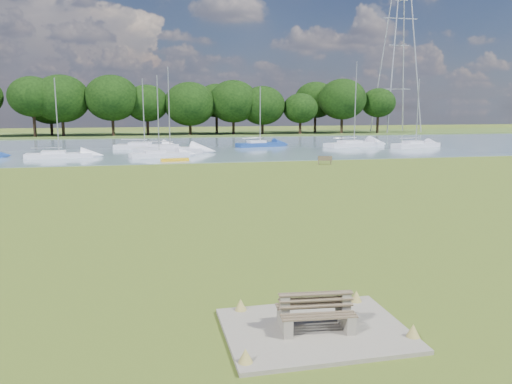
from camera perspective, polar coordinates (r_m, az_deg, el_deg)
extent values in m
plane|color=olive|center=(25.20, -3.80, -2.23)|extent=(220.00, 220.00, 0.00)
cube|color=slate|center=(66.68, -9.38, 5.09)|extent=(220.00, 40.00, 0.10)
cube|color=#4C6626|center=(96.58, -10.42, 6.44)|extent=(220.00, 20.00, 0.40)
cube|color=gray|center=(12.16, 6.76, -15.38)|extent=(4.20, 3.20, 0.10)
cube|color=gray|center=(11.91, 3.30, -14.50)|extent=(0.31, 1.03, 0.42)
cube|color=gray|center=(11.76, 3.31, -12.79)|extent=(0.23, 0.19, 0.53)
cube|color=gray|center=(12.24, 10.17, -13.96)|extent=(0.31, 1.03, 0.42)
cube|color=gray|center=(12.09, 10.23, -12.29)|extent=(0.23, 0.19, 0.53)
cube|color=brown|center=(11.68, 7.19, -13.88)|extent=(1.76, 0.55, 0.04)
cube|color=brown|center=(11.79, 6.93, -12.13)|extent=(1.74, 0.29, 0.42)
cube|color=brown|center=(12.25, 6.44, -12.72)|extent=(1.76, 0.55, 0.04)
cube|color=brown|center=(11.93, 6.74, -11.86)|extent=(1.74, 0.29, 0.42)
cube|color=brown|center=(46.11, 7.17, 3.39)|extent=(0.18, 0.39, 0.40)
cube|color=brown|center=(46.18, 8.56, 3.37)|extent=(0.18, 0.39, 0.40)
cube|color=brown|center=(46.12, 7.87, 3.62)|extent=(1.35, 0.74, 0.04)
cube|color=brown|center=(45.93, 7.89, 3.86)|extent=(1.25, 0.41, 0.39)
cube|color=#EDAB11|center=(48.71, -9.27, 3.66)|extent=(2.73, 1.00, 0.27)
cylinder|color=#A6A9AF|center=(104.38, 15.47, 16.04)|extent=(0.25, 0.25, 34.35)
cylinder|color=#A6A9AF|center=(106.73, 17.90, 15.78)|extent=(0.25, 0.25, 34.35)
cylinder|color=#A6A9AF|center=(108.74, 14.21, 15.83)|extent=(0.25, 0.25, 34.35)
cylinder|color=#A6A9AF|center=(111.00, 16.57, 15.59)|extent=(0.25, 0.25, 34.35)
cube|color=#A6A9AF|center=(108.38, 16.17, 18.52)|extent=(7.39, 0.16, 0.16)
cylinder|color=black|center=(94.41, -24.54, 6.90)|extent=(0.48, 0.48, 3.66)
ellipsoid|color=black|center=(94.37, -24.73, 9.61)|extent=(6.72, 6.72, 5.71)
cylinder|color=black|center=(93.23, -20.31, 7.23)|extent=(0.48, 0.48, 3.94)
ellipsoid|color=black|center=(93.20, -20.48, 10.18)|extent=(7.68, 7.68, 6.52)
cylinder|color=black|center=(92.59, -15.97, 7.18)|extent=(0.48, 0.48, 3.11)
ellipsoid|color=black|center=(92.52, -16.08, 9.53)|extent=(8.64, 8.64, 7.34)
cylinder|color=black|center=(92.45, -11.60, 7.44)|extent=(0.48, 0.48, 3.39)
ellipsoid|color=black|center=(92.39, -11.69, 10.00)|extent=(6.72, 6.72, 5.71)
cylinder|color=black|center=(92.84, -7.25, 7.65)|extent=(0.48, 0.48, 3.66)
ellipsoid|color=black|center=(92.79, -7.31, 10.42)|extent=(7.68, 7.68, 6.52)
cylinder|color=black|center=(93.75, -2.95, 7.82)|extent=(0.48, 0.48, 3.94)
ellipsoid|color=black|center=(93.72, -2.97, 10.76)|extent=(8.64, 8.64, 7.34)
cylinder|color=black|center=(95.19, 1.25, 7.61)|extent=(0.48, 0.48, 3.11)
ellipsoid|color=black|center=(95.13, 1.26, 9.90)|extent=(6.72, 6.72, 5.71)
cylinder|color=black|center=(97.10, 5.30, 7.69)|extent=(0.48, 0.48, 3.39)
ellipsoid|color=black|center=(97.04, 5.34, 10.13)|extent=(7.68, 7.68, 6.52)
cylinder|color=black|center=(99.46, 9.18, 7.74)|extent=(0.48, 0.48, 3.66)
ellipsoid|color=black|center=(99.42, 9.25, 10.31)|extent=(8.64, 8.64, 7.34)
cylinder|color=black|center=(102.25, 12.86, 7.75)|extent=(0.48, 0.48, 3.94)
ellipsoid|color=black|center=(102.22, 12.97, 10.44)|extent=(6.72, 6.72, 5.71)
cube|color=silver|center=(58.73, -9.79, 4.90)|extent=(8.40, 5.20, 0.77)
cube|color=silver|center=(58.91, -10.40, 5.35)|extent=(3.32, 2.74, 0.50)
cylinder|color=#A5A8AD|center=(58.54, -9.92, 9.49)|extent=(0.13, 0.13, 9.08)
cube|color=silver|center=(55.18, -21.57, 4.01)|extent=(6.64, 2.15, 0.67)
cube|color=silver|center=(55.21, -22.14, 4.40)|extent=(2.36, 1.55, 0.43)
cylinder|color=#A5A8AD|center=(54.98, -21.82, 8.08)|extent=(0.11, 0.11, 7.57)
cube|color=silver|center=(67.20, 11.14, 5.43)|extent=(8.66, 4.55, 0.75)
cube|color=silver|center=(66.75, 10.71, 5.82)|extent=(3.31, 2.57, 0.49)
cylinder|color=#A5A8AD|center=(67.04, 11.29, 9.99)|extent=(0.13, 0.13, 10.36)
cube|color=silver|center=(53.16, -10.99, 4.30)|extent=(6.27, 3.05, 0.64)
cube|color=silver|center=(53.00, -11.51, 4.69)|extent=(2.36, 1.78, 0.41)
cylinder|color=#A5A8AD|center=(52.94, -11.14, 8.71)|extent=(0.11, 0.11, 7.90)
cube|color=silver|center=(67.66, 17.79, 5.20)|extent=(7.01, 3.59, 0.79)
cube|color=silver|center=(67.24, 17.49, 5.60)|extent=(2.67, 2.05, 0.51)
cylinder|color=#A5A8AD|center=(67.49, 17.98, 8.76)|extent=(0.14, 0.14, 8.09)
cube|color=navy|center=(65.92, 0.48, 5.53)|extent=(6.69, 3.32, 0.74)
cube|color=silver|center=(65.66, 0.08, 5.90)|extent=(2.53, 1.92, 0.47)
cylinder|color=#A5A8AD|center=(65.76, 0.48, 8.80)|extent=(0.13, 0.13, 7.22)
cube|color=silver|center=(63.67, -12.60, 5.16)|extent=(7.66, 4.24, 0.76)
cube|color=silver|center=(63.82, -13.12, 5.57)|extent=(2.96, 2.34, 0.49)
cylinder|color=#A5A8AD|center=(63.50, -12.74, 8.92)|extent=(0.13, 0.13, 8.03)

